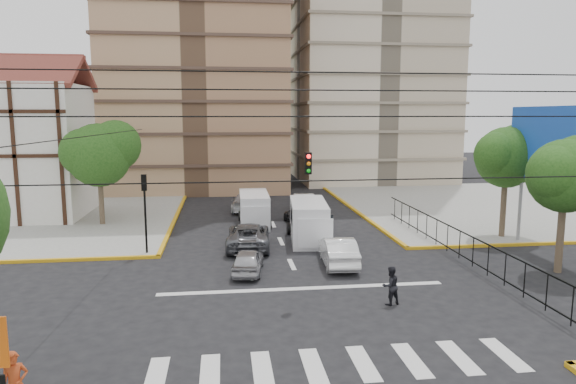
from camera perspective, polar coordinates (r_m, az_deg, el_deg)
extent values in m
plane|color=black|center=(22.49, 2.15, -11.67)|extent=(160.00, 160.00, 0.00)
cube|color=gray|center=(44.69, -28.85, -2.41)|extent=(26.00, 26.00, 0.15)
cube|color=gray|center=(47.72, 22.34, -1.35)|extent=(26.00, 26.00, 0.15)
cube|color=silver|center=(17.09, 5.62, -18.55)|extent=(12.00, 2.40, 0.01)
cube|color=silver|center=(23.61, 1.67, -10.66)|extent=(13.00, 0.40, 0.01)
cube|color=silver|center=(43.75, -28.09, 3.94)|extent=(10.00, 8.00, 10.00)
cube|color=maroon|center=(45.54, -27.77, 11.55)|extent=(10.80, 4.25, 2.65)
cylinder|color=slate|center=(31.16, 28.20, -2.86)|extent=(0.20, 0.20, 4.00)
cylinder|color=slate|center=(34.43, 24.36, -1.60)|extent=(0.20, 0.20, 4.00)
cube|color=silver|center=(32.33, 26.65, 4.79)|extent=(0.25, 6.00, 4.00)
cube|color=blue|center=(32.22, 26.36, 4.80)|extent=(0.08, 6.20, 4.20)
cylinder|color=#473828|center=(28.72, 28.04, -3.85)|extent=(0.36, 0.36, 4.20)
sphere|color=#1B4614|center=(28.30, 28.43, 1.59)|extent=(3.60, 3.60, 3.60)
sphere|color=#1B4614|center=(27.62, 27.61, 1.87)|extent=(2.70, 2.70, 2.70)
cylinder|color=#473828|center=(35.00, 22.82, -1.20)|extent=(0.36, 0.36, 4.48)
sphere|color=#1B4614|center=(34.66, 23.11, 3.56)|extent=(3.80, 3.80, 3.80)
sphere|color=#1B4614|center=(35.37, 24.25, 4.51)|extent=(3.04, 3.04, 3.04)
sphere|color=#1B4614|center=(34.01, 22.27, 3.85)|extent=(2.85, 2.85, 2.85)
cylinder|color=#473828|center=(38.21, -20.06, -0.49)|extent=(0.36, 0.36, 4.20)
sphere|color=#1B4614|center=(37.88, -20.28, 3.86)|extent=(4.40, 4.40, 4.40)
sphere|color=#1B4614|center=(37.90, -18.61, 4.94)|extent=(3.52, 3.52, 3.52)
sphere|color=#1B4614|center=(37.78, -21.70, 4.11)|extent=(3.30, 3.30, 3.30)
cylinder|color=black|center=(29.53, -15.54, -3.22)|extent=(0.12, 0.12, 3.50)
cube|color=black|center=(29.17, -15.71, 1.01)|extent=(0.28, 0.22, 0.90)
sphere|color=#FF0C0C|center=(29.13, -15.74, 1.60)|extent=(0.17, 0.17, 0.17)
cube|color=black|center=(21.19, 2.24, 3.20)|extent=(0.28, 0.22, 0.90)
cylinder|color=black|center=(12.41, 9.12, 1.35)|extent=(18.00, 0.03, 0.03)
cube|color=silver|center=(31.97, 2.29, -3.25)|extent=(2.65, 5.51, 2.45)
cube|color=silver|center=(29.96, 2.97, -4.38)|extent=(2.14, 1.47, 1.70)
cube|color=black|center=(29.47, 3.11, -3.43)|extent=(1.97, 0.29, 0.96)
cylinder|color=black|center=(30.37, 0.93, -5.53)|extent=(0.25, 0.75, 0.75)
cylinder|color=black|center=(30.72, 4.69, -5.40)|extent=(0.25, 0.75, 0.75)
cylinder|color=black|center=(33.66, 0.10, -4.13)|extent=(0.25, 0.75, 0.75)
cylinder|color=black|center=(33.97, 3.50, -4.02)|extent=(0.25, 0.75, 0.75)
cube|color=silver|center=(36.53, -3.79, -1.90)|extent=(2.08, 5.00, 2.28)
cube|color=silver|center=(34.61, -3.59, -2.74)|extent=(1.91, 1.23, 1.59)
cube|color=black|center=(34.17, -3.56, -1.95)|extent=(1.84, 0.14, 0.89)
cylinder|color=black|center=(35.09, -5.16, -3.68)|extent=(0.25, 0.69, 0.69)
cylinder|color=black|center=(35.20, -2.09, -3.61)|extent=(0.25, 0.69, 0.69)
cylinder|color=black|center=(38.20, -5.34, -2.67)|extent=(0.25, 0.69, 0.69)
cylinder|color=black|center=(38.30, -2.52, -2.61)|extent=(0.25, 0.69, 0.69)
imported|color=#A2A2A7|center=(25.72, -4.49, -7.64)|extent=(1.92, 3.74, 1.22)
imported|color=white|center=(27.04, 5.59, -6.55)|extent=(1.85, 4.60, 1.49)
imported|color=slate|center=(30.45, -4.43, -4.82)|extent=(2.80, 5.43, 1.46)
imported|color=silver|center=(41.94, -4.80, -1.13)|extent=(2.55, 5.13, 1.43)
imported|color=#242426|center=(36.91, 1.08, -2.61)|extent=(1.84, 3.74, 1.23)
imported|color=white|center=(41.50, 1.75, -1.16)|extent=(1.87, 4.64, 1.50)
imported|color=black|center=(21.90, 11.32, -10.16)|extent=(0.93, 0.82, 1.62)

